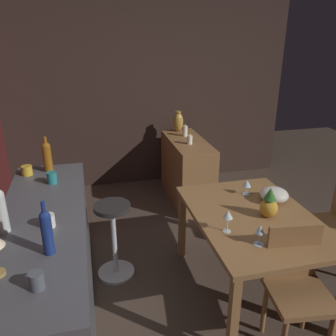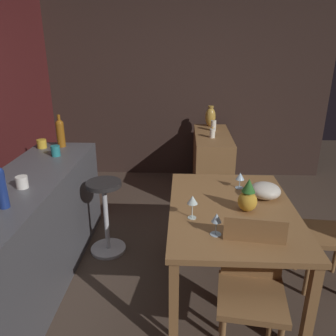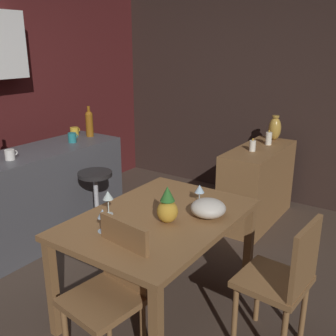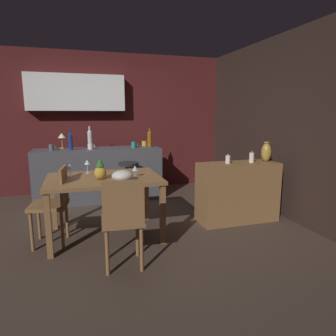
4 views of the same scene
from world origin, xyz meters
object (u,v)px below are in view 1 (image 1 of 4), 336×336
Objects in this scene: pillar_candle_short at (190,140)px; chair_by_doorway at (333,222)px; dining_table at (253,224)px; vase_brass at (178,122)px; cup_white at (48,221)px; wine_glass_center at (260,231)px; wine_glass_left at (228,215)px; wine_bottle_amber at (47,155)px; sideboard_cabinet at (187,170)px; fruit_bowl at (274,195)px; cup_teal at (52,178)px; chair_near_window at (296,285)px; cup_mustard at (27,170)px; wine_glass_right at (247,184)px; pillar_candle_tall at (185,131)px; wine_bottle_clear at (0,209)px; bar_stool at (114,238)px; wine_bottle_cobalt at (47,231)px; cup_slate at (37,281)px.

chair_by_doorway is at bearing -150.75° from pillar_candle_short.
dining_table is 2.27m from vase_brass.
cup_white is 0.90× the size of pillar_candle_short.
cup_white reaches higher than wine_glass_center.
wine_bottle_amber is at bearing 49.11° from wine_glass_left.
sideboard_cabinet is 3.95× the size of vase_brass.
cup_teal is (0.48, 1.84, 0.15)m from fruit_bowl.
chair_near_window is 6.99× the size of cup_mustard.
pillar_candle_tall is (1.64, 0.09, 0.05)m from wine_glass_right.
wine_bottle_clear is at bearing 160.52° from cup_teal.
chair_near_window is at bearing 177.05° from wine_glass_right.
wine_bottle_clear is (-1.02, 0.21, 0.01)m from wine_bottle_amber.
pillar_candle_short is (0.76, -1.77, -0.07)m from cup_mustard.
bar_stool is 0.91m from cup_white.
chair_by_doorway reaches higher than chair_near_window.
pillar_candle_tall reaches higher than bar_stool.
pillar_candle_short is at bearing -3.64° from wine_glass_center.
fruit_bowl is 1.86× the size of cup_mustard.
wine_bottle_amber reaches higher than sideboard_cabinet.
bar_stool is at bearing -110.71° from cup_teal.
wine_bottle_amber is 1.04m from wine_bottle_clear.
wine_glass_left is at bearing 171.72° from pillar_candle_tall.
chair_by_doorway reaches higher than bar_stool.
vase_brass is at bearing -6.87° from wine_glass_left.
wine_bottle_cobalt is 2.80× the size of cup_white.
wine_glass_right is 1.31m from pillar_candle_short.
cup_white is (0.31, 1.38, 0.09)m from wine_glass_center.
wine_bottle_cobalt is at bearing 114.61° from wine_glass_right.
wine_glass_left is at bearing 103.11° from chair_by_doorway.
wine_bottle_amber is (0.48, 0.53, 0.67)m from bar_stool.
wine_bottle_clear is at bearing 168.50° from wine_bottle_amber.
wine_bottle_amber reaches higher than cup_slate.
cup_mustard reaches higher than chair_by_doorway.
wine_bottle_clear reaches higher than wine_glass_right.
fruit_bowl is at bearing -109.19° from cup_mustard.
wine_glass_center is 0.93× the size of pillar_candle_tall.
wine_glass_center is 0.54× the size of vase_brass.
cup_mustard is 1.01m from cup_white.
pillar_candle_short reaches higher than sideboard_cabinet.
bar_stool is 5.37× the size of pillar_candle_short.
bar_stool is at bearing -53.46° from wine_bottle_clear.
cup_mustard is at bearing 14.55° from cup_white.
chair_by_doorway is (0.66, -0.79, 0.00)m from chair_near_window.
chair_by_doorway is 2.36m from vase_brass.
wine_bottle_amber reaches higher than fruit_bowl.
dining_table is 0.42m from wine_glass_right.
wine_glass_left is 0.51× the size of wine_bottle_cobalt.
pillar_candle_short reaches higher than wine_glass_center.
vase_brass is (0.25, 0.02, 0.06)m from pillar_candle_tall.
sideboard_cabinet is at bearing 9.86° from fruit_bowl.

